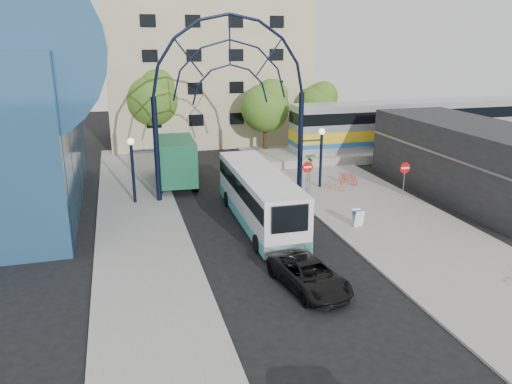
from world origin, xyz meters
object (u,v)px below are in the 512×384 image
object	(u,v)px
tree_north_b	(153,96)
bike_near_b	(348,178)
tree_north_a	(267,105)
green_truck	(175,161)
black_suv	(309,275)
stop_sign	(307,170)
city_bus	(259,196)
train_car	(421,123)
gateway_arch	(230,70)
do_not_enter_sign	(405,172)
street_name_sign	(310,166)
sandwich_board	(358,216)
bike_near_a	(337,184)
tree_north_c	(319,104)

from	to	relation	value
tree_north_b	bike_near_b	xyz separation A→B (m)	(12.72, -15.93, -4.63)
bike_near_b	tree_north_a	bearing A→B (deg)	73.77
green_truck	black_suv	world-z (taller)	green_truck
stop_sign	city_bus	world-z (taller)	city_bus
train_car	green_truck	world-z (taller)	train_car
bike_near_b	train_car	bearing A→B (deg)	6.57
gateway_arch	black_suv	bearing A→B (deg)	-89.17
gateway_arch	bike_near_b	world-z (taller)	gateway_arch
tree_north_b	city_bus	size ratio (longest dim) A/B	0.70
gateway_arch	do_not_enter_sign	distance (m)	13.43
street_name_sign	sandwich_board	xyz separation A→B (m)	(0.40, -6.62, -1.39)
train_car	tree_north_b	world-z (taller)	tree_north_b
stop_sign	tree_north_a	bearing A→B (deg)	84.58
city_bus	green_truck	xyz separation A→B (m)	(-3.77, 9.54, 0.16)
tree_north_a	bike_near_a	distance (m)	13.62
sandwich_board	tree_north_a	distance (m)	20.33
stop_sign	green_truck	distance (m)	10.16
stop_sign	sandwich_board	distance (m)	6.20
gateway_arch	street_name_sign	distance (m)	8.38
stop_sign	black_suv	xyz separation A→B (m)	(-4.60, -12.08, -1.35)
do_not_enter_sign	city_bus	xyz separation A→B (m)	(-10.64, -1.55, -0.34)
street_name_sign	black_suv	xyz separation A→B (m)	(-5.00, -12.68, -1.48)
stop_sign	train_car	bearing A→B (deg)	33.34
stop_sign	tree_north_a	distance (m)	14.23
tree_north_a	bike_near_b	size ratio (longest dim) A/B	4.05
street_name_sign	city_bus	world-z (taller)	city_bus
do_not_enter_sign	black_suv	distance (m)	14.83
bike_near_a	city_bus	bearing A→B (deg)	179.20
stop_sign	tree_north_c	distance (m)	17.68
train_car	bike_near_a	world-z (taller)	train_car
tree_north_c	bike_near_b	xyz separation A→B (m)	(-3.28, -13.93, -3.64)
street_name_sign	black_suv	bearing A→B (deg)	-111.51
gateway_arch	sandwich_board	size ratio (longest dim) A/B	13.80
street_name_sign	sandwich_board	bearing A→B (deg)	-86.54
bike_near_b	stop_sign	bearing A→B (deg)	177.29
tree_north_b	green_truck	distance (m)	12.44
stop_sign	green_truck	xyz separation A→B (m)	(-8.20, 5.99, -0.19)
sandwich_board	black_suv	distance (m)	8.11
gateway_arch	train_car	size ratio (longest dim) A/B	0.54
tree_north_c	street_name_sign	bearing A→B (deg)	-114.31
black_suv	bike_near_b	xyz separation A→B (m)	(8.64, 14.08, -0.01)
tree_north_a	city_bus	xyz separation A→B (m)	(-5.76, -17.47, -2.97)
green_truck	sandwich_board	bearing A→B (deg)	-50.77
gateway_arch	city_bus	world-z (taller)	gateway_arch
tree_north_a	tree_north_c	world-z (taller)	tree_north_a
stop_sign	city_bus	bearing A→B (deg)	-141.36
do_not_enter_sign	stop_sign	bearing A→B (deg)	162.12
city_bus	tree_north_c	bearing A→B (deg)	59.75
bike_near_a	green_truck	bearing A→B (deg)	121.98
green_truck	bike_near_b	size ratio (longest dim) A/B	4.20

